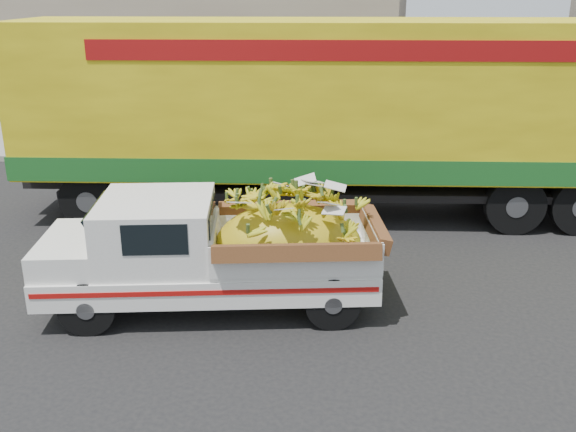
# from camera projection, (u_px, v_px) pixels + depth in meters

# --- Properties ---
(ground) EXTENTS (100.00, 100.00, 0.00)m
(ground) POSITION_uv_depth(u_px,v_px,m) (265.00, 333.00, 8.56)
(ground) COLOR black
(ground) RESTS_ON ground
(curb) EXTENTS (60.00, 0.25, 0.15)m
(curb) POSITION_uv_depth(u_px,v_px,m) (339.00, 177.00, 15.40)
(curb) COLOR gray
(curb) RESTS_ON ground
(sidewalk) EXTENTS (60.00, 4.00, 0.14)m
(sidewalk) POSITION_uv_depth(u_px,v_px,m) (349.00, 156.00, 17.34)
(sidewalk) COLOR gray
(sidewalk) RESTS_ON ground
(building_left) EXTENTS (18.00, 6.00, 5.00)m
(building_left) POSITION_uv_depth(u_px,v_px,m) (153.00, 42.00, 23.52)
(building_left) COLOR gray
(building_left) RESTS_ON ground
(pickup_truck) EXTENTS (4.90, 2.79, 1.62)m
(pickup_truck) POSITION_uv_depth(u_px,v_px,m) (236.00, 249.00, 9.04)
(pickup_truck) COLOR black
(pickup_truck) RESTS_ON ground
(semi_trailer) EXTENTS (12.08, 4.48, 3.80)m
(semi_trailer) POSITION_uv_depth(u_px,v_px,m) (328.00, 110.00, 12.45)
(semi_trailer) COLOR black
(semi_trailer) RESTS_ON ground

